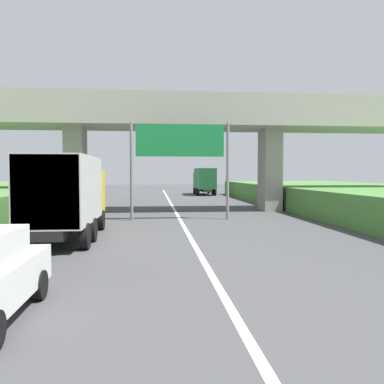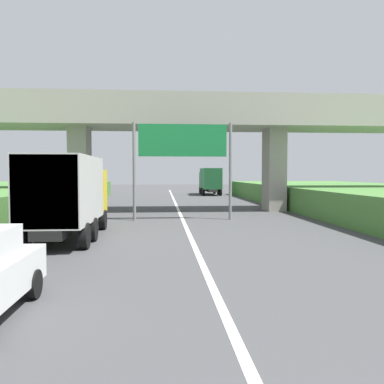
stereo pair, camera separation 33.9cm
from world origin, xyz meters
name	(u,v)px [view 2 (the right image)]	position (x,y,z in m)	size (l,w,h in m)	color
lane_centre_stripe	(183,220)	(0.00, 22.92, 0.00)	(0.20, 85.84, 0.01)	white
overpass_bridge	(179,125)	(0.00, 28.65, 6.29)	(40.00, 4.80, 8.26)	#9E998E
overhead_highway_sign	(183,147)	(0.00, 23.07, 4.30)	(5.88, 0.18, 5.76)	slate
truck_green	(210,180)	(4.98, 50.90, 1.93)	(2.44, 7.30, 3.44)	black
truck_yellow	(69,193)	(-5.11, 16.53, 1.93)	(2.44, 7.30, 3.44)	black
construction_barrel_2	(24,234)	(-6.51, 15.18, 0.46)	(0.57, 0.57, 0.90)	orange
construction_barrel_3	(54,220)	(-6.58, 19.72, 0.46)	(0.57, 0.57, 0.90)	orange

